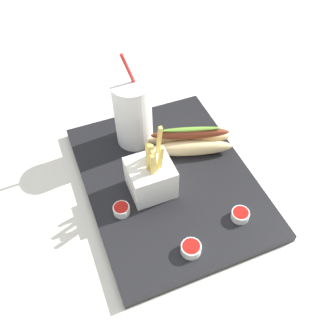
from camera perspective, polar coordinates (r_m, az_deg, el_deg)
name	(u,v)px	position (r m, az deg, el deg)	size (l,w,h in m)	color
ground_plane	(168,185)	(0.81, 0.00, -2.72)	(2.40, 2.40, 0.02)	silver
food_tray	(168,180)	(0.80, 0.00, -1.85)	(0.45, 0.34, 0.02)	black
soda_cup	(133,113)	(0.82, -5.44, 8.44)	(0.09, 0.09, 0.22)	white
fries_basket	(151,177)	(0.74, -2.67, -1.37)	(0.08, 0.09, 0.15)	white
hot_dog_1	(190,141)	(0.83, 3.37, 4.16)	(0.12, 0.20, 0.07)	#E5C689
ketchup_cup_1	(191,248)	(0.69, 3.59, -12.30)	(0.04, 0.04, 0.02)	white
ketchup_cup_2	(240,215)	(0.74, 11.13, -7.09)	(0.04, 0.04, 0.02)	white
ketchup_cup_3	(121,209)	(0.73, -7.22, -6.36)	(0.03, 0.03, 0.02)	white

